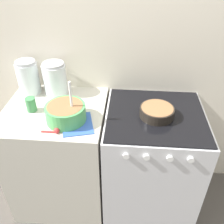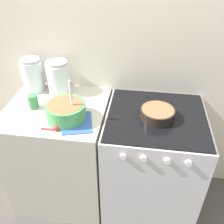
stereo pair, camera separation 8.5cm
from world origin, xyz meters
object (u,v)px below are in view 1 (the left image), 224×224
mixing_bowl (66,112)px  tin_can (31,104)px  storage_jar_middle (55,81)px  storage_jar_left (29,79)px  baking_pan (157,112)px  stove (150,161)px

mixing_bowl → tin_can: 0.28m
storage_jar_middle → tin_can: (-0.11, -0.25, -0.06)m
storage_jar_middle → tin_can: bearing=-113.7°
mixing_bowl → storage_jar_left: (-0.36, 0.34, 0.04)m
storage_jar_left → storage_jar_middle: size_ratio=1.03×
baking_pan → storage_jar_left: (-0.96, 0.25, 0.07)m
baking_pan → storage_jar_left: 0.99m
baking_pan → tin_can: (-0.86, -0.00, 0.01)m
stove → tin_can: size_ratio=9.07×
stove → baking_pan: baking_pan is taller
stove → storage_jar_left: storage_jar_left is taller
mixing_bowl → storage_jar_middle: 0.38m
mixing_bowl → storage_jar_left: size_ratio=1.12×
baking_pan → tin_can: size_ratio=2.30×
storage_jar_middle → baking_pan: bearing=-18.2°
mixing_bowl → storage_jar_left: 0.50m
storage_jar_middle → mixing_bowl: bearing=-65.5°
tin_can → stove: bearing=1.8°
stove → tin_can: tin_can is taller
stove → storage_jar_left: size_ratio=3.52×
tin_can → mixing_bowl: bearing=-19.1°
baking_pan → storage_jar_left: size_ratio=0.89×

